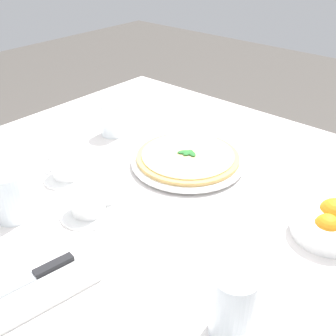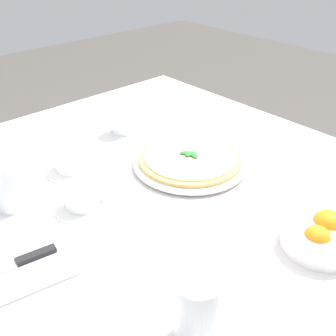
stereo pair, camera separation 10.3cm
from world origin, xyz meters
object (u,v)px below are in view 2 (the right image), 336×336
(water_glass_far_right, at_px, (8,188))
(water_glass_far_left, at_px, (197,314))
(pizza_plate, at_px, (190,162))
(citrus_bowl, at_px, (321,235))
(coffee_cup_back_corner, at_px, (82,198))
(dinner_knife, at_px, (9,266))
(coffee_cup_center_back, at_px, (6,149))
(coffee_cup_left_edge, at_px, (70,161))
(water_glass_right_edge, at_px, (122,118))
(pizza, at_px, (190,157))
(napkin_folded, at_px, (12,271))

(water_glass_far_right, height_order, water_glass_far_left, water_glass_far_left)
(pizza_plate, bearing_deg, citrus_bowl, 85.77)
(coffee_cup_back_corner, bearing_deg, water_glass_far_left, 82.87)
(coffee_cup_back_corner, bearing_deg, dinner_knife, 23.08)
(pizza_plate, xyz_separation_m, coffee_cup_center_back, (0.34, -0.36, 0.02))
(coffee_cup_left_edge, distance_m, water_glass_right_edge, 0.26)
(water_glass_far_right, bearing_deg, water_glass_right_edge, -161.93)
(coffee_cup_center_back, height_order, water_glass_far_left, water_glass_far_left)
(coffee_cup_center_back, height_order, water_glass_right_edge, water_glass_right_edge)
(coffee_cup_left_edge, bearing_deg, water_glass_right_edge, -158.30)
(water_glass_far_right, bearing_deg, pizza_plate, 160.99)
(coffee_cup_left_edge, bearing_deg, dinner_knife, 42.00)
(pizza, bearing_deg, coffee_cup_back_corner, -6.13)
(coffee_cup_center_back, relative_size, citrus_bowl, 0.87)
(pizza_plate, height_order, water_glass_far_right, water_glass_far_right)
(coffee_cup_back_corner, distance_m, citrus_bowl, 0.51)
(pizza, distance_m, dinner_knife, 0.53)
(coffee_cup_center_back, distance_m, water_glass_right_edge, 0.35)
(coffee_cup_back_corner, xyz_separation_m, citrus_bowl, (-0.28, 0.43, -0.00))
(water_glass_right_edge, bearing_deg, dinner_knife, 33.61)
(pizza_plate, relative_size, napkin_folded, 1.26)
(water_glass_right_edge, relative_size, napkin_folded, 0.43)
(coffee_cup_back_corner, distance_m, napkin_folded, 0.23)
(coffee_cup_back_corner, xyz_separation_m, water_glass_right_edge, (-0.30, -0.25, 0.02))
(coffee_cup_back_corner, bearing_deg, water_glass_right_edge, -140.28)
(coffee_cup_back_corner, bearing_deg, coffee_cup_center_back, -84.14)
(coffee_cup_left_edge, height_order, napkin_folded, coffee_cup_left_edge)
(pizza_plate, xyz_separation_m, water_glass_far_right, (0.43, -0.15, 0.04))
(citrus_bowl, bearing_deg, water_glass_right_edge, -91.83)
(pizza, height_order, citrus_bowl, citrus_bowl)
(water_glass_far_left, distance_m, water_glass_right_edge, 0.75)
(pizza, xyz_separation_m, dinner_knife, (0.52, 0.06, -0.00))
(coffee_cup_back_corner, height_order, water_glass_right_edge, water_glass_right_edge)
(pizza, distance_m, coffee_cup_back_corner, 0.31)
(water_glass_far_right, distance_m, dinner_knife, 0.23)
(coffee_cup_left_edge, xyz_separation_m, coffee_cup_back_corner, (0.06, 0.16, -0.00))
(pizza, relative_size, coffee_cup_center_back, 2.11)
(pizza, height_order, coffee_cup_left_edge, coffee_cup_left_edge)
(pizza, bearing_deg, water_glass_far_left, 46.07)
(water_glass_far_left, height_order, dinner_knife, water_glass_far_left)
(water_glass_far_left, relative_size, citrus_bowl, 0.82)
(coffee_cup_left_edge, bearing_deg, napkin_folded, 42.35)
(water_glass_far_right, relative_size, citrus_bowl, 0.74)
(water_glass_far_left, height_order, napkin_folded, water_glass_far_left)
(water_glass_far_left, bearing_deg, water_glass_right_edge, -118.20)
(pizza_plate, height_order, coffee_cup_back_corner, coffee_cup_back_corner)
(water_glass_right_edge, bearing_deg, pizza, 91.51)
(dinner_knife, xyz_separation_m, citrus_bowl, (-0.49, 0.34, 0.00))
(water_glass_far_right, bearing_deg, coffee_cup_center_back, -111.56)
(pizza_plate, distance_m, napkin_folded, 0.52)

